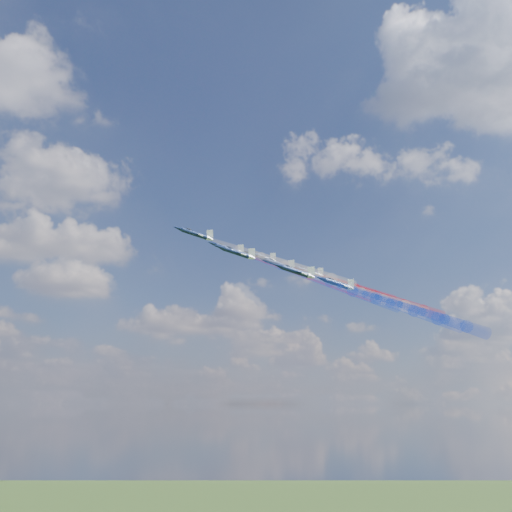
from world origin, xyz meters
TOP-DOWN VIEW (x-y plane):
  - jet_lead at (-0.99, 18.16)m, footprint 13.30×10.99m
  - trail_lead at (23.85, 14.48)m, footprint 41.62×10.75m
  - jet_inner_left at (6.31, 8.13)m, footprint 13.30×10.99m
  - trail_inner_left at (31.14, 4.45)m, footprint 41.62×10.75m
  - jet_inner_right at (12.74, 28.18)m, footprint 13.30×10.99m
  - trail_inner_right at (37.58, 24.50)m, footprint 41.62×10.75m
  - jet_outer_left at (16.12, -4.01)m, footprint 13.30×10.99m
  - trail_outer_left at (40.95, -7.69)m, footprint 41.62×10.75m
  - jet_center_third at (21.79, 15.16)m, footprint 13.30×10.99m
  - trail_center_third at (46.63, 11.48)m, footprint 41.62×10.75m
  - jet_outer_right at (27.30, 35.95)m, footprint 13.30×10.99m
  - trail_outer_right at (52.14, 32.27)m, footprint 41.62×10.75m
  - jet_rear_left at (32.40, 2.89)m, footprint 13.30×10.99m
  - trail_rear_left at (57.24, -0.79)m, footprint 41.62×10.75m
  - jet_rear_right at (37.57, 25.32)m, footprint 13.30×10.99m
  - trail_rear_right at (62.40, 21.64)m, footprint 41.62×10.75m

SIDE VIEW (x-z plane):
  - trail_rear_left at x=57.24m, z-range 134.60..149.39m
  - trail_outer_left at x=40.95m, z-range 135.00..149.79m
  - jet_rear_left at x=32.40m, z-range 144.12..152.46m
  - trail_inner_left at x=31.14m, z-range 141.13..155.92m
  - trail_center_third at x=46.63m, z-range 141.16..155.95m
  - jet_outer_left at x=16.12m, z-range 144.51..152.85m
  - trail_rear_right at x=62.40m, z-range 142.49..157.27m
  - trail_inner_right at x=37.58m, z-range 147.36..162.15m
  - jet_inner_left at x=6.31m, z-range 150.64..158.98m
  - jet_center_third at x=21.79m, z-range 150.68..159.01m
  - trail_lead at x=23.85m, z-range 147.52..162.31m
  - trail_outer_right at x=52.14m, z-range 148.23..163.02m
  - jet_rear_right at x=37.57m, z-range 152.00..160.34m
  - jet_inner_right at x=12.74m, z-range 156.88..165.22m
  - jet_lead at x=-0.99m, z-range 157.03..165.37m
  - jet_outer_right at x=27.30m, z-range 157.74..166.08m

